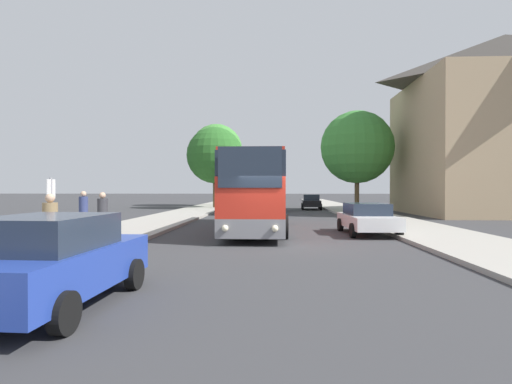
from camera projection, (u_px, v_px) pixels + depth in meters
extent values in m
plane|color=#38383A|center=(274.00, 246.00, 14.18)|extent=(300.00, 300.00, 0.00)
cube|color=#A39E93|center=(82.00, 243.00, 14.48)|extent=(4.00, 120.00, 0.15)
cube|color=#A39E93|center=(475.00, 245.00, 13.87)|extent=(4.00, 120.00, 0.15)
cube|color=tan|center=(505.00, 148.00, 31.80)|extent=(14.50, 12.39, 10.63)
pyramid|color=#423D38|center=(505.00, 58.00, 31.74)|extent=(14.50, 12.39, 3.72)
cube|color=gray|center=(258.00, 217.00, 19.72)|extent=(2.61, 11.49, 0.70)
cube|color=red|center=(258.00, 195.00, 19.71)|extent=(2.61, 11.49, 1.51)
cube|color=#232D3D|center=(258.00, 170.00, 19.70)|extent=(2.64, 11.26, 0.95)
cube|color=red|center=(258.00, 160.00, 19.70)|extent=(2.56, 11.26, 0.12)
cube|color=#232D3D|center=(250.00, 167.00, 13.95)|extent=(2.25, 0.08, 1.45)
sphere|color=#F4EAC1|center=(225.00, 228.00, 13.99)|extent=(0.24, 0.24, 0.24)
sphere|color=#F4EAC1|center=(275.00, 229.00, 13.90)|extent=(0.24, 0.24, 0.24)
cylinder|color=black|center=(223.00, 226.00, 16.35)|extent=(0.31, 1.00, 1.00)
cylinder|color=black|center=(284.00, 227.00, 16.22)|extent=(0.31, 1.00, 1.00)
cylinder|color=black|center=(239.00, 215.00, 23.22)|extent=(0.31, 1.00, 1.00)
cylinder|color=black|center=(282.00, 215.00, 23.09)|extent=(0.31, 1.00, 1.00)
cube|color=#2D519E|center=(266.00, 205.00, 34.42)|extent=(2.76, 10.46, 0.70)
cube|color=silver|center=(266.00, 194.00, 34.41)|extent=(2.76, 10.46, 1.30)
cube|color=#232D3D|center=(266.00, 181.00, 34.40)|extent=(2.78, 10.25, 0.95)
cube|color=silver|center=(266.00, 174.00, 34.40)|extent=(2.70, 10.25, 0.12)
cube|color=#232D3D|center=(262.00, 181.00, 29.19)|extent=(2.25, 0.12, 1.45)
sphere|color=#F4EAC1|center=(250.00, 208.00, 29.24)|extent=(0.24, 0.24, 0.24)
sphere|color=#F4EAC1|center=(274.00, 208.00, 29.12)|extent=(0.24, 0.24, 0.24)
cylinder|color=black|center=(248.00, 208.00, 31.39)|extent=(0.32, 1.01, 1.00)
cylinder|color=black|center=(280.00, 208.00, 31.22)|extent=(0.32, 1.01, 1.00)
cylinder|color=black|center=(254.00, 205.00, 37.62)|extent=(0.32, 1.01, 1.00)
cylinder|color=black|center=(280.00, 205.00, 37.45)|extent=(0.32, 1.01, 1.00)
cube|color=#233D9E|center=(53.00, 268.00, 6.91)|extent=(2.03, 4.17, 0.72)
cube|color=#232D3D|center=(48.00, 232.00, 6.74)|extent=(1.73, 2.19, 0.56)
cylinder|color=black|center=(46.00, 273.00, 8.26)|extent=(0.22, 0.63, 0.62)
cylinder|color=black|center=(134.00, 274.00, 8.10)|extent=(0.22, 0.63, 0.62)
cylinder|color=black|center=(64.00, 313.00, 5.57)|extent=(0.22, 0.63, 0.62)
cube|color=silver|center=(367.00, 221.00, 17.91)|extent=(2.04, 4.36, 0.56)
cube|color=#232D3D|center=(367.00, 209.00, 18.08)|extent=(1.75, 2.28, 0.52)
cylinder|color=black|center=(399.00, 231.00, 16.56)|extent=(0.22, 0.63, 0.62)
cylinder|color=black|center=(353.00, 230.00, 16.60)|extent=(0.22, 0.63, 0.62)
cylinder|color=black|center=(380.00, 225.00, 19.23)|extent=(0.22, 0.63, 0.62)
cylinder|color=black|center=(340.00, 225.00, 19.26)|extent=(0.22, 0.63, 0.62)
cube|color=black|center=(311.00, 203.00, 39.44)|extent=(1.93, 4.02, 0.60)
cube|color=#232D3D|center=(311.00, 197.00, 39.59)|extent=(1.62, 2.12, 0.57)
cylinder|color=black|center=(321.00, 207.00, 38.15)|extent=(0.23, 0.63, 0.62)
cylinder|color=black|center=(303.00, 207.00, 38.31)|extent=(0.23, 0.63, 0.62)
cylinder|color=black|center=(319.00, 206.00, 40.57)|extent=(0.23, 0.63, 0.62)
cylinder|color=black|center=(302.00, 206.00, 40.74)|extent=(0.23, 0.63, 0.62)
cylinder|color=gray|center=(51.00, 214.00, 12.40)|extent=(0.08, 0.08, 2.25)
cube|color=silver|center=(51.00, 189.00, 12.39)|extent=(0.03, 0.45, 0.60)
cylinder|color=#23232D|center=(103.00, 230.00, 14.42)|extent=(0.30, 0.30, 0.84)
cylinder|color=#333338|center=(102.00, 208.00, 14.42)|extent=(0.36, 0.36, 0.70)
sphere|color=tan|center=(102.00, 195.00, 14.41)|extent=(0.23, 0.23, 0.23)
cylinder|color=#23232D|center=(50.00, 247.00, 10.06)|extent=(0.30, 0.30, 0.84)
cylinder|color=olive|center=(50.00, 217.00, 10.05)|extent=(0.36, 0.36, 0.70)
sphere|color=tan|center=(50.00, 198.00, 10.05)|extent=(0.23, 0.23, 0.23)
cylinder|color=#23232D|center=(84.00, 224.00, 16.73)|extent=(0.30, 0.30, 0.86)
cylinder|color=navy|center=(83.00, 205.00, 16.73)|extent=(0.36, 0.36, 0.71)
sphere|color=tan|center=(83.00, 194.00, 16.72)|extent=(0.23, 0.23, 0.23)
cylinder|color=#513D23|center=(215.00, 192.00, 40.84)|extent=(0.40, 0.40, 3.17)
sphere|color=#286023|center=(215.00, 155.00, 40.81)|extent=(5.75, 5.75, 5.75)
cylinder|color=#513D23|center=(217.00, 187.00, 47.01)|extent=(0.40, 0.40, 4.18)
sphere|color=#428938|center=(216.00, 150.00, 46.98)|extent=(6.09, 6.09, 6.09)
cylinder|color=brown|center=(357.00, 192.00, 35.10)|extent=(0.40, 0.40, 3.18)
sphere|color=#387F33|center=(357.00, 147.00, 35.07)|extent=(6.37, 6.37, 6.37)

